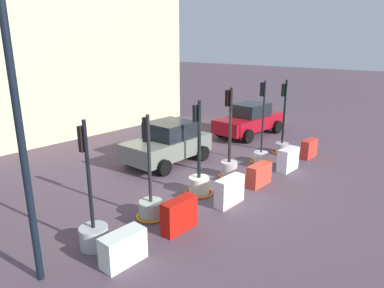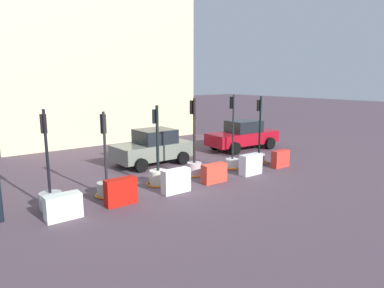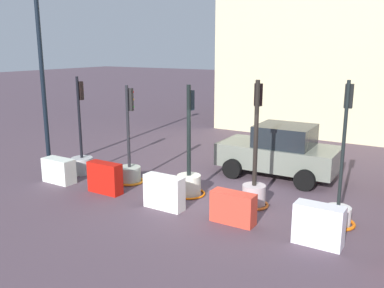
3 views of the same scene
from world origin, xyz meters
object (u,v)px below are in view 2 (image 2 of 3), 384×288
object	(u,v)px
traffic_light_0	(50,193)
construction_barrier_0	(63,207)
traffic_light_5	(259,153)
construction_barrier_1	(121,192)
construction_barrier_2	(176,181)
traffic_light_3	(194,162)
construction_barrier_3	(214,173)
traffic_light_4	(232,158)
construction_barrier_5	(280,159)
car_grey_saloon	(153,147)
traffic_light_2	(158,172)
traffic_light_1	(107,184)
car_red_compact	(243,135)
construction_barrier_4	(251,164)

from	to	relation	value
traffic_light_0	construction_barrier_0	distance (m)	1.09
traffic_light_0	construction_barrier_0	size ratio (longest dim) A/B	3.06
traffic_light_5	construction_barrier_1	xyz separation A→B (m)	(-8.22, -1.23, -0.05)
construction_barrier_1	construction_barrier_2	world-z (taller)	construction_barrier_1
traffic_light_3	construction_barrier_3	size ratio (longest dim) A/B	3.08
traffic_light_4	construction_barrier_2	bearing A→B (deg)	-162.24
construction_barrier_2	construction_barrier_5	distance (m)	6.16
traffic_light_4	traffic_light_0	bearing A→B (deg)	-178.61
construction_barrier_0	construction_barrier_3	world-z (taller)	construction_barrier_3
traffic_light_0	construction_barrier_5	distance (m)	10.40
construction_barrier_1	traffic_light_0	bearing A→B (deg)	152.63
construction_barrier_3	car_grey_saloon	world-z (taller)	car_grey_saloon
construction_barrier_0	traffic_light_0	bearing A→B (deg)	94.27
traffic_light_5	construction_barrier_1	size ratio (longest dim) A/B	3.10
traffic_light_2	traffic_light_4	distance (m)	4.18
traffic_light_3	construction_barrier_5	xyz separation A→B (m)	(4.20, -1.35, -0.18)
construction_barrier_3	construction_barrier_5	xyz separation A→B (m)	(4.18, -0.04, 0.02)
traffic_light_1	construction_barrier_1	world-z (taller)	traffic_light_1
traffic_light_2	traffic_light_3	bearing A→B (deg)	4.82
construction_barrier_1	construction_barrier_2	distance (m)	2.19
traffic_light_3	construction_barrier_5	bearing A→B (deg)	-17.87
construction_barrier_5	car_grey_saloon	world-z (taller)	car_grey_saloon
traffic_light_0	traffic_light_3	distance (m)	6.16
traffic_light_5	car_red_compact	distance (m)	3.41
traffic_light_1	traffic_light_4	size ratio (longest dim) A/B	0.88
car_red_compact	traffic_light_1	bearing A→B (deg)	-163.41
construction_barrier_3	car_red_compact	size ratio (longest dim) A/B	0.24
car_grey_saloon	car_red_compact	size ratio (longest dim) A/B	0.84
traffic_light_3	construction_barrier_2	size ratio (longest dim) A/B	3.04
traffic_light_0	traffic_light_5	size ratio (longest dim) A/B	0.97
construction_barrier_3	car_grey_saloon	bearing A→B (deg)	95.06
construction_barrier_1	construction_barrier_3	size ratio (longest dim) A/B	0.99
construction_barrier_4	construction_barrier_5	distance (m)	2.10
construction_barrier_2	construction_barrier_4	size ratio (longest dim) A/B	1.06
traffic_light_5	construction_barrier_1	world-z (taller)	traffic_light_5
traffic_light_0	car_red_compact	xyz separation A→B (m)	(12.01, 3.08, 0.31)
construction_barrier_4	car_red_compact	world-z (taller)	car_red_compact
traffic_light_1	traffic_light_3	size ratio (longest dim) A/B	0.91
traffic_light_3	traffic_light_5	xyz separation A→B (m)	(4.08, -0.09, -0.09)
traffic_light_2	car_red_compact	world-z (taller)	traffic_light_2
construction_barrier_0	car_grey_saloon	world-z (taller)	car_grey_saloon
traffic_light_3	construction_barrier_2	bearing A→B (deg)	-143.92
traffic_light_0	construction_barrier_2	bearing A→B (deg)	-15.13
construction_barrier_5	car_grey_saloon	distance (m)	6.27
construction_barrier_1	construction_barrier_5	world-z (taller)	construction_barrier_1
traffic_light_5	construction_barrier_3	distance (m)	4.24
traffic_light_1	car_red_compact	world-z (taller)	traffic_light_1
traffic_light_1	car_grey_saloon	xyz separation A→B (m)	(3.80, 3.12, 0.39)
traffic_light_3	car_red_compact	bearing A→B (deg)	25.49
construction_barrier_0	car_grey_saloon	distance (m)	7.16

